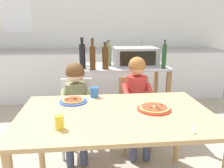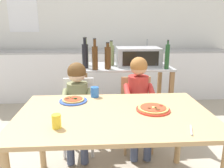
% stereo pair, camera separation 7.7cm
% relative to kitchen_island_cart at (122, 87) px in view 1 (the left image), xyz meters
% --- Properties ---
extents(ground_plane, '(12.04, 12.04, 0.00)m').
position_rel_kitchen_island_cart_xyz_m(ground_plane, '(-0.23, -0.03, -0.60)').
color(ground_plane, '#A89E8C').
extents(back_wall_tiled, '(5.33, 0.14, 2.70)m').
position_rel_kitchen_island_cart_xyz_m(back_wall_tiled, '(-0.24, 1.84, 0.75)').
color(back_wall_tiled, white).
rests_on(back_wall_tiled, ground).
extents(kitchen_counter, '(4.80, 0.60, 1.12)m').
position_rel_kitchen_island_cart_xyz_m(kitchen_counter, '(-0.23, 1.43, -0.14)').
color(kitchen_counter, silver).
rests_on(kitchen_counter, ground).
extents(kitchen_island_cart, '(1.15, 0.61, 0.89)m').
position_rel_kitchen_island_cart_xyz_m(kitchen_island_cart, '(0.00, 0.00, 0.00)').
color(kitchen_island_cart, '#B7BABF').
rests_on(kitchen_island_cart, ground).
extents(toaster_oven, '(0.55, 0.39, 0.23)m').
position_rel_kitchen_island_cart_xyz_m(toaster_oven, '(0.16, 0.02, 0.40)').
color(toaster_oven, '#999BA0').
rests_on(toaster_oven, kitchen_island_cart).
extents(bottle_clear_vinegar, '(0.07, 0.07, 0.36)m').
position_rel_kitchen_island_cart_xyz_m(bottle_clear_vinegar, '(-0.39, -0.22, 0.44)').
color(bottle_clear_vinegar, '#4C2D14').
rests_on(bottle_clear_vinegar, kitchen_island_cart).
extents(bottle_brown_beer, '(0.08, 0.08, 0.32)m').
position_rel_kitchen_island_cart_xyz_m(bottle_brown_beer, '(-0.18, 0.05, 0.43)').
color(bottle_brown_beer, olive).
rests_on(bottle_brown_beer, kitchen_island_cart).
extents(bottle_squat_spirits, '(0.06, 0.06, 0.36)m').
position_rel_kitchen_island_cart_xyz_m(bottle_squat_spirits, '(-0.51, 0.07, 0.44)').
color(bottle_squat_spirits, olive).
rests_on(bottle_squat_spirits, kitchen_island_cart).
extents(bottle_slim_sauce, '(0.05, 0.05, 0.34)m').
position_rel_kitchen_island_cart_xyz_m(bottle_slim_sauce, '(0.47, -0.23, 0.44)').
color(bottle_slim_sauce, '#1E4723').
rests_on(bottle_slim_sauce, kitchen_island_cart).
extents(bottle_dark_olive_oil, '(0.08, 0.08, 0.32)m').
position_rel_kitchen_island_cart_xyz_m(bottle_dark_olive_oil, '(-0.24, -0.20, 0.43)').
color(bottle_dark_olive_oil, '#4C2D14').
rests_on(bottle_dark_olive_oil, kitchen_island_cart).
extents(bottle_tall_green_wine, '(0.07, 0.07, 0.37)m').
position_rel_kitchen_island_cart_xyz_m(bottle_tall_green_wine, '(-0.51, -0.12, 0.44)').
color(bottle_tall_green_wine, black).
rests_on(bottle_tall_green_wine, kitchen_island_cart).
extents(dining_table, '(1.50, 0.94, 0.75)m').
position_rel_kitchen_island_cart_xyz_m(dining_table, '(-0.23, -1.23, 0.06)').
color(dining_table, tan).
rests_on(dining_table, ground).
extents(dining_chair_left, '(0.36, 0.36, 0.81)m').
position_rel_kitchen_island_cart_xyz_m(dining_chair_left, '(-0.58, -0.47, -0.12)').
color(dining_chair_left, silver).
rests_on(dining_chair_left, ground).
extents(dining_chair_right, '(0.36, 0.36, 0.81)m').
position_rel_kitchen_island_cart_xyz_m(dining_chair_right, '(0.08, -0.45, -0.12)').
color(dining_chair_right, tan).
rests_on(dining_chair_right, ground).
extents(child_in_olive_shirt, '(0.32, 0.42, 1.01)m').
position_rel_kitchen_island_cart_xyz_m(child_in_olive_shirt, '(-0.58, -0.59, 0.06)').
color(child_in_olive_shirt, '#424C6B').
rests_on(child_in_olive_shirt, ground).
extents(child_in_red_shirt, '(0.32, 0.42, 1.05)m').
position_rel_kitchen_island_cart_xyz_m(child_in_red_shirt, '(0.08, -0.57, 0.08)').
color(child_in_red_shirt, '#424C6B').
rests_on(child_in_red_shirt, ground).
extents(pizza_plate_blue_rimmed, '(0.25, 0.25, 0.03)m').
position_rel_kitchen_island_cart_xyz_m(pizza_plate_blue_rimmed, '(-0.58, -0.95, 0.16)').
color(pizza_plate_blue_rimmed, '#3356B7').
rests_on(pizza_plate_blue_rimmed, dining_table).
extents(pizza_plate_red_rimmed, '(0.27, 0.27, 0.03)m').
position_rel_kitchen_island_cart_xyz_m(pizza_plate_red_rimmed, '(0.08, -1.20, 0.16)').
color(pizza_plate_red_rimmed, red).
rests_on(pizza_plate_red_rimmed, dining_table).
extents(drinking_cup_yellow, '(0.06, 0.06, 0.09)m').
position_rel_kitchen_island_cart_xyz_m(drinking_cup_yellow, '(-0.63, -1.47, 0.20)').
color(drinking_cup_yellow, yellow).
rests_on(drinking_cup_yellow, dining_table).
extents(drinking_cup_blue, '(0.08, 0.08, 0.09)m').
position_rel_kitchen_island_cart_xyz_m(drinking_cup_blue, '(-0.39, -0.83, 0.20)').
color(drinking_cup_blue, blue).
rests_on(drinking_cup_blue, dining_table).
extents(serving_spoon, '(0.06, 0.14, 0.01)m').
position_rel_kitchen_island_cart_xyz_m(serving_spoon, '(0.24, -1.57, 0.15)').
color(serving_spoon, '#B7BABF').
rests_on(serving_spoon, dining_table).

